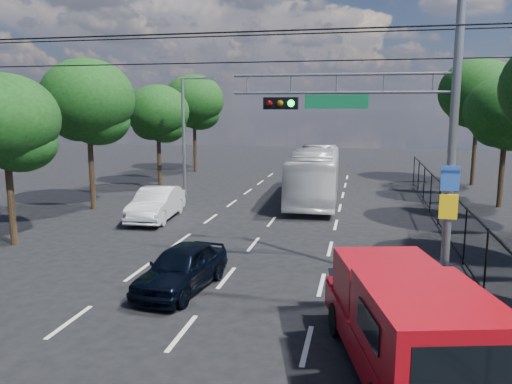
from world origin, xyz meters
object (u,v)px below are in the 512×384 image
(signal_mast, at_px, (408,111))
(navy_hatchback, at_px, (182,268))
(white_van, at_px, (156,204))
(white_bus, at_px, (315,175))
(red_pickup, at_px, (405,321))

(signal_mast, relative_size, navy_hatchback, 2.41)
(white_van, bearing_deg, white_bus, 38.47)
(white_bus, bearing_deg, white_van, -138.63)
(navy_hatchback, height_order, white_van, white_van)
(navy_hatchback, relative_size, white_bus, 0.37)
(signal_mast, relative_size, white_bus, 0.88)
(navy_hatchback, height_order, white_bus, white_bus)
(white_bus, bearing_deg, navy_hatchback, -101.27)
(navy_hatchback, bearing_deg, signal_mast, 18.62)
(red_pickup, distance_m, white_bus, 19.14)
(red_pickup, xyz_separation_m, white_van, (-10.52, 12.23, -0.40))
(red_pickup, height_order, white_van, red_pickup)
(red_pickup, bearing_deg, white_bus, 100.75)
(signal_mast, xyz_separation_m, white_van, (-10.78, 7.35, -4.48))
(white_bus, relative_size, white_van, 2.33)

